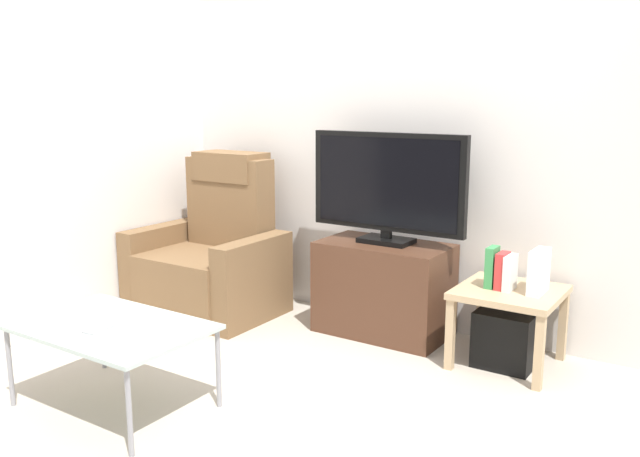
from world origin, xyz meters
name	(u,v)px	position (x,y,z in m)	size (l,w,h in m)	color
ground_plane	(327,385)	(0.00, 0.00, 0.00)	(6.40, 6.40, 0.00)	#B2A899
wall_back	(427,123)	(0.00, 1.13, 1.30)	(6.40, 0.06, 2.60)	silver
wall_side	(78,123)	(-1.88, 0.00, 1.30)	(0.06, 4.48, 2.60)	silver
tv_stand	(384,288)	(-0.13, 0.84, 0.29)	(0.80, 0.46, 0.58)	#4C2D1E
television	(387,185)	(-0.13, 0.86, 0.93)	(1.01, 0.20, 0.67)	black
recliner_armchair	(212,257)	(-1.34, 0.62, 0.37)	(0.98, 0.78, 1.08)	brown
side_table	(509,301)	(0.68, 0.78, 0.37)	(0.54, 0.54, 0.43)	tan
subwoofer_box	(507,337)	(0.68, 0.78, 0.16)	(0.31, 0.31, 0.31)	black
book_leftmost	(492,267)	(0.58, 0.76, 0.55)	(0.05, 0.11, 0.23)	#388C4C
book_middle	(502,271)	(0.64, 0.76, 0.53)	(0.05, 0.12, 0.20)	red
book_rightmost	(510,273)	(0.68, 0.76, 0.53)	(0.04, 0.13, 0.19)	white
game_console	(539,271)	(0.83, 0.79, 0.55)	(0.07, 0.20, 0.24)	white
coffee_table	(111,330)	(-0.73, -0.76, 0.39)	(0.90, 0.60, 0.41)	#B2C6C1
cell_phone	(100,328)	(-0.72, -0.83, 0.42)	(0.07, 0.15, 0.01)	#B7B7BC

